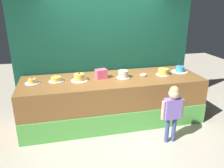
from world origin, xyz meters
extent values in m
plane|color=#BCB29E|center=(0.00, 0.00, 0.00)|extent=(12.00, 12.00, 0.00)
cube|color=brown|center=(0.00, 0.57, 0.46)|extent=(3.61, 1.13, 0.92)
cube|color=#59B24C|center=(0.00, -0.01, 0.21)|extent=(3.61, 0.02, 0.42)
cube|color=#144C38|center=(0.00, 1.23, 1.39)|extent=(3.90, 0.08, 2.79)
cylinder|color=#3F4C8C|center=(0.75, -0.45, 0.23)|extent=(0.07, 0.07, 0.47)
cylinder|color=#3F4C8C|center=(0.88, -0.45, 0.23)|extent=(0.07, 0.07, 0.47)
cube|color=#8C72D8|center=(0.81, -0.45, 0.65)|extent=(0.29, 0.13, 0.36)
cylinder|color=beige|center=(0.64, -0.45, 0.64)|extent=(0.06, 0.06, 0.33)
cylinder|color=beige|center=(0.99, -0.45, 0.64)|extent=(0.06, 0.06, 0.33)
sphere|color=beige|center=(0.81, -0.45, 0.93)|extent=(0.19, 0.19, 0.19)
sphere|color=tan|center=(0.81, -0.45, 0.98)|extent=(0.16, 0.16, 0.16)
cube|color=#F6628A|center=(-0.22, 0.62, 1.02)|extent=(0.24, 0.19, 0.19)
torus|color=beige|center=(0.66, 0.57, 0.95)|extent=(0.14, 0.14, 0.04)
cylinder|color=silver|center=(-1.53, 0.64, 0.93)|extent=(0.27, 0.27, 0.01)
cylinder|color=#F2BF4C|center=(-1.53, 0.64, 0.97)|extent=(0.15, 0.15, 0.08)
sphere|color=red|center=(-1.53, 0.64, 1.03)|extent=(0.03, 0.03, 0.03)
cylinder|color=silver|center=(-1.10, 0.65, 0.93)|extent=(0.30, 0.30, 0.01)
cylinder|color=#F2BF4C|center=(-1.10, 0.65, 0.97)|extent=(0.19, 0.19, 0.08)
cone|color=#F2E566|center=(-1.10, 0.65, 1.04)|extent=(0.02, 0.02, 0.05)
cylinder|color=white|center=(-0.66, 0.58, 0.93)|extent=(0.33, 0.33, 0.01)
cylinder|color=#F2BF4C|center=(-0.66, 0.58, 1.00)|extent=(0.20, 0.20, 0.13)
sphere|color=red|center=(-0.66, 0.58, 1.08)|extent=(0.04, 0.04, 0.04)
cylinder|color=white|center=(0.22, 0.56, 0.93)|extent=(0.27, 0.27, 0.01)
cylinder|color=beige|center=(0.22, 0.56, 1.00)|extent=(0.20, 0.20, 0.14)
cylinder|color=silver|center=(1.10, 0.56, 0.93)|extent=(0.29, 0.29, 0.01)
cylinder|color=#F2BF4C|center=(1.10, 0.56, 0.99)|extent=(0.22, 0.22, 0.12)
cylinder|color=white|center=(1.53, 0.66, 0.93)|extent=(0.35, 0.35, 0.01)
cylinder|color=#3399D8|center=(1.53, 0.66, 0.99)|extent=(0.18, 0.18, 0.12)
sphere|color=red|center=(1.53, 0.66, 1.07)|extent=(0.03, 0.03, 0.03)
camera|label=1|loc=(-1.00, -3.59, 2.36)|focal=36.16mm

